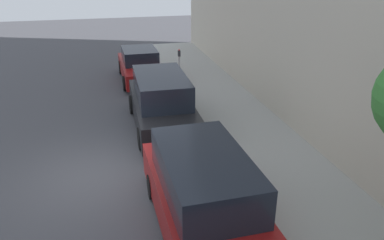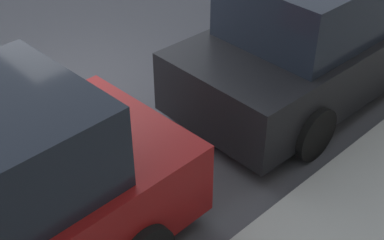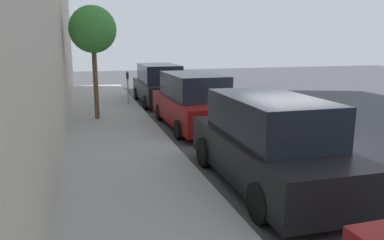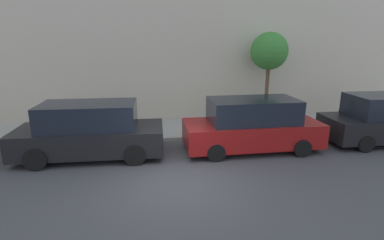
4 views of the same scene
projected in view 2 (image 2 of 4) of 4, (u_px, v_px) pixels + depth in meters
name	position (u px, v px, depth m)	size (l,w,h in m)	color
ground_plane	(82.00, 95.00, 7.88)	(60.00, 60.00, 0.00)	#424247
parked_minivan_third	(329.00, 29.00, 7.59)	(2.02, 4.93, 1.90)	black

